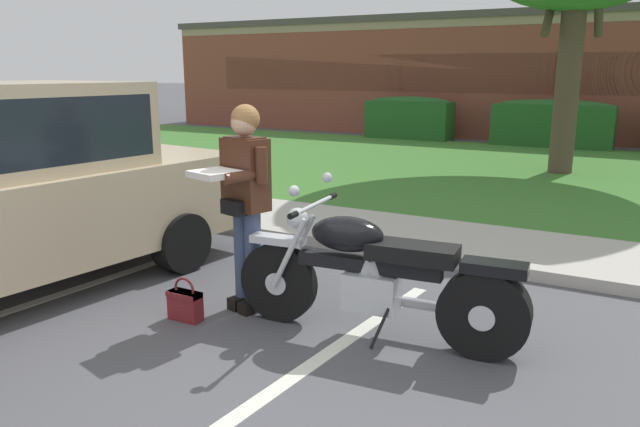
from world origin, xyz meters
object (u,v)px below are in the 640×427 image
Objects in this scene: hedge_left at (409,117)px; rider_person at (244,192)px; hedge_center_left at (552,123)px; motorcycle at (386,278)px; brick_building at (578,75)px; handbag at (185,303)px.

rider_person is at bearing -74.97° from hedge_left.
rider_person is 12.64m from hedge_center_left.
rider_person is 0.71× the size of hedge_left.
motorcycle is 0.76× the size of hedge_center_left.
hedge_left is 0.09× the size of brick_building.
hedge_left is (-4.63, 12.59, 0.17)m from motorcycle.
hedge_center_left is (-0.76, 12.59, 0.17)m from motorcycle.
hedge_center_left is at bearing 86.59° from handbag.
handbag is at bearing -91.71° from brick_building.
hedge_center_left reaches higher than motorcycle.
handbag is at bearing -93.41° from hedge_center_left.
brick_building reaches higher than handbag.
hedge_center_left is (3.87, 0.00, -0.00)m from hedge_left.
brick_building is at bearing 89.17° from rider_person.
hedge_center_left is (0.78, 13.05, 0.51)m from handbag.
motorcycle is 12.62m from hedge_center_left.
motorcycle is 13.42m from hedge_left.
handbag is (-1.54, -0.46, -0.34)m from motorcycle.
handbag is 13.08m from hedge_center_left.
motorcycle is at bearing -86.53° from hedge_center_left.
brick_building reaches higher than hedge_center_left.
handbag is at bearing -163.45° from motorcycle.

